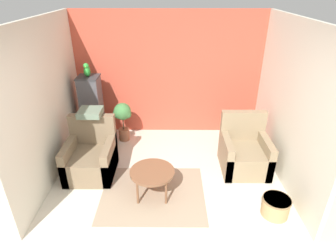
{
  "coord_description": "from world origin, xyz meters",
  "views": [
    {
      "loc": [
        0.03,
        -2.53,
        2.99
      ],
      "look_at": [
        0.0,
        1.53,
        0.89
      ],
      "focal_mm": 30.0,
      "sensor_mm": 36.0,
      "label": 1
    }
  ],
  "objects_px": {
    "armchair_right": "(244,153)",
    "potted_plant": "(123,116)",
    "armchair_left": "(91,158)",
    "coffee_table": "(152,173)",
    "parrot": "(87,70)",
    "wicker_basket": "(276,206)",
    "birdcage": "(92,111)"
  },
  "relations": [
    {
      "from": "potted_plant",
      "to": "wicker_basket",
      "type": "relative_size",
      "value": 2.08
    },
    {
      "from": "coffee_table",
      "to": "birdcage",
      "type": "relative_size",
      "value": 0.49
    },
    {
      "from": "armchair_left",
      "to": "armchair_right",
      "type": "xyz_separation_m",
      "value": [
        2.66,
        0.17,
        0.0
      ]
    },
    {
      "from": "wicker_basket",
      "to": "birdcage",
      "type": "bearing_deg",
      "value": 145.49
    },
    {
      "from": "coffee_table",
      "to": "armchair_right",
      "type": "xyz_separation_m",
      "value": [
        1.57,
        0.74,
        -0.11
      ]
    },
    {
      "from": "coffee_table",
      "to": "armchair_left",
      "type": "bearing_deg",
      "value": 152.23
    },
    {
      "from": "armchair_left",
      "to": "armchair_right",
      "type": "relative_size",
      "value": 1.0
    },
    {
      "from": "wicker_basket",
      "to": "parrot",
      "type": "bearing_deg",
      "value": 145.46
    },
    {
      "from": "armchair_right",
      "to": "birdcage",
      "type": "height_order",
      "value": "birdcage"
    },
    {
      "from": "coffee_table",
      "to": "armchair_left",
      "type": "xyz_separation_m",
      "value": [
        -1.08,
        0.57,
        -0.11
      ]
    },
    {
      "from": "birdcage",
      "to": "potted_plant",
      "type": "distance_m",
      "value": 0.61
    },
    {
      "from": "potted_plant",
      "to": "wicker_basket",
      "type": "xyz_separation_m",
      "value": [
        2.47,
        -2.13,
        -0.39
      ]
    },
    {
      "from": "coffee_table",
      "to": "potted_plant",
      "type": "height_order",
      "value": "potted_plant"
    },
    {
      "from": "coffee_table",
      "to": "wicker_basket",
      "type": "distance_m",
      "value": 1.84
    },
    {
      "from": "armchair_right",
      "to": "potted_plant",
      "type": "relative_size",
      "value": 1.17
    },
    {
      "from": "armchair_left",
      "to": "potted_plant",
      "type": "distance_m",
      "value": 1.24
    },
    {
      "from": "armchair_left",
      "to": "wicker_basket",
      "type": "distance_m",
      "value": 3.02
    },
    {
      "from": "wicker_basket",
      "to": "potted_plant",
      "type": "bearing_deg",
      "value": 139.2
    },
    {
      "from": "armchair_left",
      "to": "birdcage",
      "type": "relative_size",
      "value": 0.7
    },
    {
      "from": "coffee_table",
      "to": "armchair_left",
      "type": "height_order",
      "value": "armchair_left"
    },
    {
      "from": "parrot",
      "to": "wicker_basket",
      "type": "xyz_separation_m",
      "value": [
        3.06,
        -2.11,
        -1.35
      ]
    },
    {
      "from": "armchair_right",
      "to": "potted_plant",
      "type": "height_order",
      "value": "armchair_right"
    },
    {
      "from": "armchair_left",
      "to": "coffee_table",
      "type": "bearing_deg",
      "value": -27.77
    },
    {
      "from": "armchair_left",
      "to": "potted_plant",
      "type": "relative_size",
      "value": 1.17
    },
    {
      "from": "birdcage",
      "to": "potted_plant",
      "type": "xyz_separation_m",
      "value": [
        0.59,
        0.02,
        -0.12
      ]
    },
    {
      "from": "parrot",
      "to": "potted_plant",
      "type": "height_order",
      "value": "parrot"
    },
    {
      "from": "armchair_right",
      "to": "wicker_basket",
      "type": "distance_m",
      "value": 1.18
    },
    {
      "from": "armchair_left",
      "to": "birdcage",
      "type": "distance_m",
      "value": 1.2
    },
    {
      "from": "coffee_table",
      "to": "potted_plant",
      "type": "xyz_separation_m",
      "value": [
        -0.7,
        1.72,
        0.14
      ]
    },
    {
      "from": "coffee_table",
      "to": "parrot",
      "type": "xyz_separation_m",
      "value": [
        -1.29,
        1.7,
        1.1
      ]
    },
    {
      "from": "birdcage",
      "to": "armchair_left",
      "type": "bearing_deg",
      "value": -79.35
    },
    {
      "from": "potted_plant",
      "to": "coffee_table",
      "type": "bearing_deg",
      "value": -67.88
    }
  ]
}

